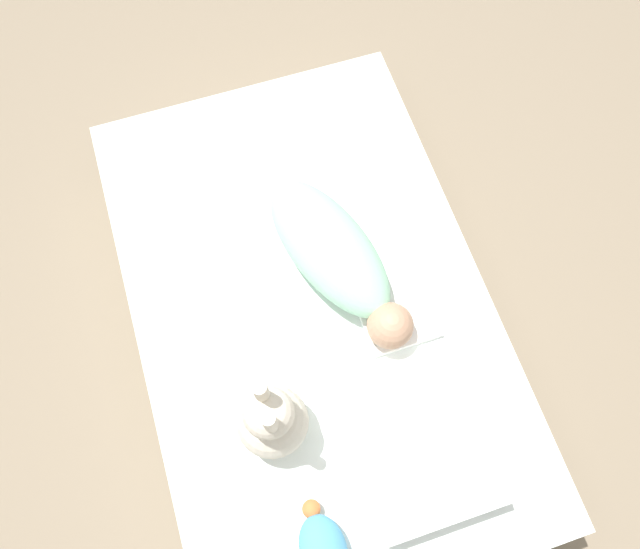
{
  "coord_description": "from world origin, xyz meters",
  "views": [
    {
      "loc": [
        -0.51,
        0.14,
        1.8
      ],
      "look_at": [
        0.06,
        -0.04,
        0.28
      ],
      "focal_mm": 35.0,
      "sensor_mm": 36.0,
      "label": 1
    }
  ],
  "objects_px": {
    "bunny_plush": "(272,419)",
    "turtle_plush": "(323,548)",
    "swaddled_baby": "(335,255)",
    "pillow": "(419,445)"
  },
  "relations": [
    {
      "from": "swaddled_baby",
      "to": "turtle_plush",
      "type": "distance_m",
      "value": 0.71
    },
    {
      "from": "swaddled_baby",
      "to": "pillow",
      "type": "bearing_deg",
      "value": -13.44
    },
    {
      "from": "pillow",
      "to": "bunny_plush",
      "type": "distance_m",
      "value": 0.36
    },
    {
      "from": "pillow",
      "to": "bunny_plush",
      "type": "height_order",
      "value": "bunny_plush"
    },
    {
      "from": "pillow",
      "to": "turtle_plush",
      "type": "distance_m",
      "value": 0.32
    },
    {
      "from": "turtle_plush",
      "to": "bunny_plush",
      "type": "bearing_deg",
      "value": 5.36
    },
    {
      "from": "swaddled_baby",
      "to": "bunny_plush",
      "type": "distance_m",
      "value": 0.46
    },
    {
      "from": "pillow",
      "to": "turtle_plush",
      "type": "height_order",
      "value": "pillow"
    },
    {
      "from": "turtle_plush",
      "to": "swaddled_baby",
      "type": "bearing_deg",
      "value": -20.59
    },
    {
      "from": "bunny_plush",
      "to": "turtle_plush",
      "type": "height_order",
      "value": "bunny_plush"
    }
  ]
}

